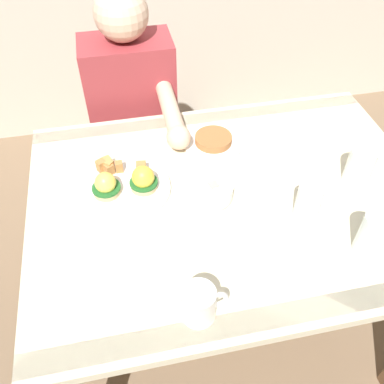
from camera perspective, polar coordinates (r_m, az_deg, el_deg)
ground_plane at (r=1.88m, az=3.87°, el=-16.33°), size 6.00×6.00×0.00m
dining_table at (r=1.35m, az=5.16°, el=-3.57°), size 1.20×0.90×0.74m
eggs_benedict_plate at (r=1.28m, az=-8.97°, el=1.00°), size 0.27×0.27×0.09m
fruit_bowl at (r=1.24m, az=2.85°, el=-0.01°), size 0.12×0.12×0.06m
coffee_mug at (r=0.99m, az=1.01°, el=-14.69°), size 0.11×0.08×0.09m
fork at (r=1.41m, az=11.64°, el=4.46°), size 0.04×0.16×0.00m
water_glass_near at (r=1.22m, az=15.34°, el=-1.47°), size 0.07×0.07×0.11m
water_glass_far at (r=1.18m, az=23.01°, el=-5.52°), size 0.07×0.07×0.13m
water_glass_extra at (r=1.37m, az=21.55°, el=3.00°), size 0.08×0.08×0.12m
side_plate at (r=1.43m, az=2.84°, el=6.79°), size 0.20×0.20×0.04m
diner_person at (r=1.75m, az=-7.76°, el=10.30°), size 0.34×0.54×1.14m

